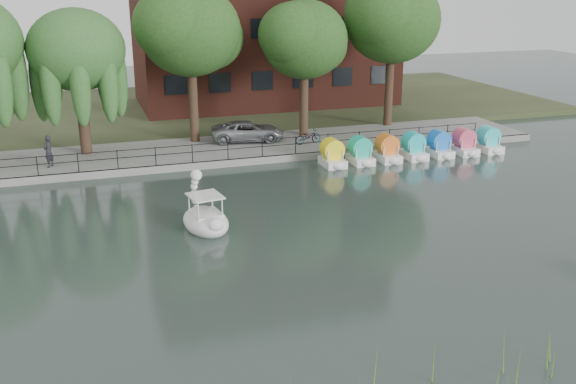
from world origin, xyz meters
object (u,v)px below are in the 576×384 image
swan_boat (205,217)px  pedestrian (48,149)px  bicycle (308,136)px  minivan (248,130)px

swan_boat → pedestrian: bearing=111.9°
pedestrian → swan_boat: pedestrian is taller
bicycle → swan_boat: (-8.54, -10.94, -0.38)m
minivan → swan_boat: size_ratio=1.71×
bicycle → pedestrian: pedestrian is taller
minivan → bicycle: size_ratio=3.01×
pedestrian → swan_boat: bearing=63.7°
swan_boat → bicycle: bearing=42.7°
bicycle → swan_boat: bearing=132.9°
pedestrian → minivan: bearing=133.7°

